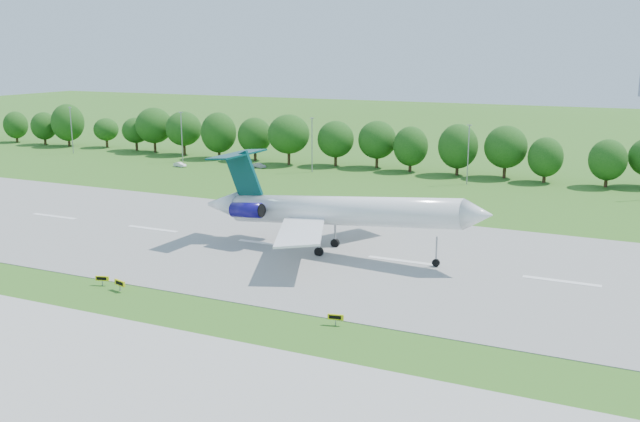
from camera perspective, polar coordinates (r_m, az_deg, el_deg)
The scene contains 11 objects.
ground at distance 81.54m, azimuth -12.89°, elevation -6.87°, with size 600.00×600.00×0.00m, color #36651A.
runway at distance 101.42m, azimuth -4.28°, elevation -2.63°, with size 400.00×45.00×0.08m, color gray.
taxiway at distance 69.29m, azimuth -22.13°, elevation -11.11°, with size 400.00×23.00×0.08m, color #ADADA8.
tree_line at distance 160.95m, azimuth 7.37°, elevation 5.31°, with size 288.40×8.40×10.40m.
light_poles at distance 152.31m, azimuth 5.33°, elevation 4.99°, with size 175.90×0.25×12.19m.
airliner at distance 95.93m, azimuth 0.65°, elevation 0.14°, with size 42.46×30.81×13.10m.
taxi_sign_left at distance 87.37m, azimuth -17.03°, elevation -5.19°, with size 1.62×0.62×1.15m.
taxi_sign_centre at distance 84.84m, azimuth -15.73°, elevation -5.58°, with size 1.80×0.69×1.27m.
taxi_sign_right at distance 72.00m, azimuth 1.26°, elevation -8.50°, with size 1.65×0.51×1.16m.
service_vehicle_a at distance 170.25m, azimuth -11.15°, elevation 3.66°, with size 1.14×3.28×1.08m, color silver.
service_vehicle_b at distance 166.43m, azimuth -4.90°, elevation 3.67°, with size 1.43×3.55×1.21m, color silver.
Camera 1 is at (47.78, -60.27, 27.10)m, focal length 40.00 mm.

